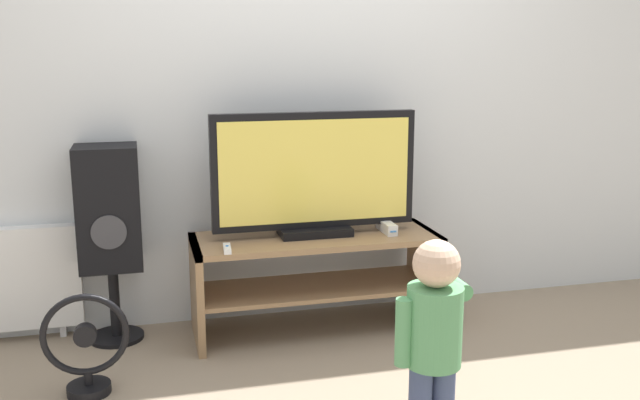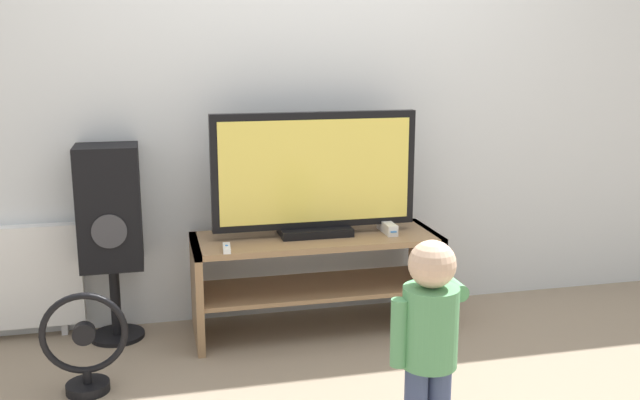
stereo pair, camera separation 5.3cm
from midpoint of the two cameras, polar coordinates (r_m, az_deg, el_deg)
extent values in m
plane|color=gray|center=(3.55, 0.96, -11.60)|extent=(16.00, 16.00, 0.00)
cube|color=silver|center=(3.76, -1.01, 10.20)|extent=(10.00, 0.06, 2.60)
cube|color=#93704C|center=(3.59, 0.09, -3.10)|extent=(1.24, 0.45, 0.03)
cube|color=#93704C|center=(3.67, 0.09, -7.01)|extent=(1.20, 0.41, 0.02)
cube|color=#93704C|center=(3.58, -9.39, -7.28)|extent=(0.04, 0.45, 0.50)
cube|color=#93704C|center=(3.84, 8.89, -5.88)|extent=(0.04, 0.45, 0.50)
cube|color=black|center=(3.60, 0.01, -2.47)|extent=(0.36, 0.20, 0.04)
cube|color=black|center=(3.54, 0.01, 2.38)|extent=(1.03, 0.05, 0.58)
cube|color=#F2D859|center=(3.51, 0.12, 2.31)|extent=(0.96, 0.01, 0.51)
cube|color=white|center=(3.66, 5.81, -2.17)|extent=(0.05, 0.20, 0.05)
cube|color=#3F8CE5|center=(3.57, 6.34, -2.55)|extent=(0.03, 0.00, 0.01)
cube|color=white|center=(3.35, -7.02, -3.84)|extent=(0.04, 0.13, 0.02)
cylinder|color=#337FD8|center=(3.35, -7.03, -3.63)|extent=(0.01, 0.01, 0.00)
cylinder|color=#599E66|center=(2.58, 9.39, -9.96)|extent=(0.20, 0.20, 0.29)
sphere|color=beige|center=(2.50, 9.57, -5.08)|extent=(0.17, 0.17, 0.17)
cylinder|color=#599E66|center=(2.55, 6.95, -10.50)|extent=(0.06, 0.06, 0.25)
cylinder|color=#599E66|center=(2.69, 10.73, -6.55)|extent=(0.06, 0.25, 0.06)
sphere|color=beige|center=(2.80, 9.71, -5.78)|extent=(0.07, 0.07, 0.07)
cube|color=white|center=(2.83, 9.39, -5.54)|extent=(0.03, 0.13, 0.02)
cylinder|color=black|center=(3.77, -15.48, -10.39)|extent=(0.27, 0.27, 0.02)
cylinder|color=black|center=(3.71, -15.64, -7.86)|extent=(0.05, 0.05, 0.38)
cube|color=black|center=(3.58, -16.09, -0.51)|extent=(0.30, 0.26, 0.60)
cylinder|color=#38383D|center=(3.47, -16.09, -2.44)|extent=(0.16, 0.01, 0.16)
cylinder|color=black|center=(3.26, -17.61, -14.07)|extent=(0.18, 0.18, 0.04)
cylinder|color=black|center=(3.24, -17.67, -13.30)|extent=(0.04, 0.04, 0.06)
torus|color=black|center=(3.16, -17.90, -10.12)|extent=(0.36, 0.03, 0.36)
cylinder|color=black|center=(3.16, -17.90, -10.12)|extent=(0.09, 0.05, 0.09)
cube|color=white|center=(3.83, -23.37, -5.74)|extent=(0.71, 0.08, 0.51)
cube|color=silver|center=(3.89, -19.36, -9.64)|extent=(0.03, 0.05, 0.06)
camera|label=1|loc=(0.03, -89.56, 0.10)|focal=40.00mm
camera|label=2|loc=(0.03, 90.44, -0.10)|focal=40.00mm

